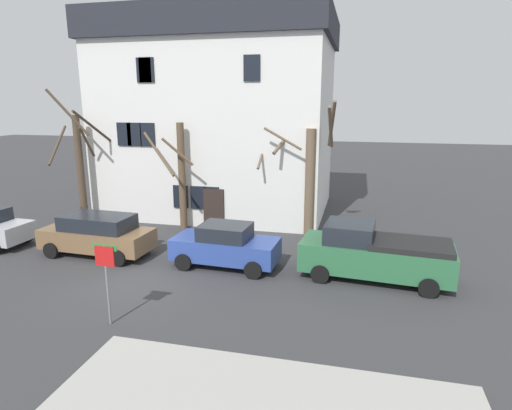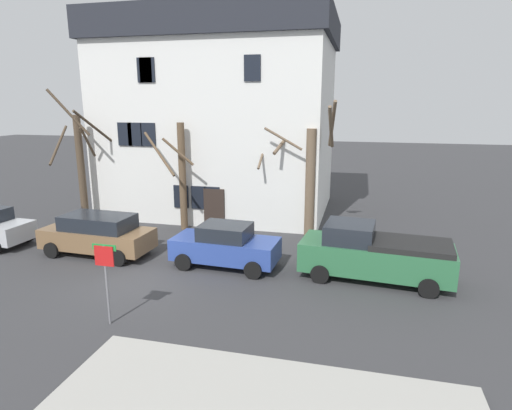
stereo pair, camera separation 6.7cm
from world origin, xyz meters
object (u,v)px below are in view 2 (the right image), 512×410
Objects in this scene: building_main at (222,115)px; car_blue_sedan at (225,246)px; tree_bare_end at (311,175)px; tree_bare_mid at (181,173)px; street_sign_pole at (105,269)px; tree_bare_near at (80,164)px; pickup_truck_green at (374,253)px; bicycle_leaning at (85,219)px; car_brown_wagon at (98,234)px; tree_bare_far at (284,175)px.

building_main reaches higher than car_blue_sedan.
building_main is 7.88m from tree_bare_end.
tree_bare_mid is 2.19× the size of street_sign_pole.
pickup_truck_green is (15.02, -4.05, -2.28)m from tree_bare_near.
tree_bare_end is 12.22m from bicycle_leaning.
car_blue_sedan reaches higher than bicycle_leaning.
pickup_truck_green is (8.89, -9.35, -4.65)m from building_main.
bicycle_leaning is (-9.10, 3.81, -0.50)m from car_blue_sedan.
building_main reaches higher than street_sign_pole.
building_main is 5.68m from tree_bare_mid.
car_blue_sedan is at bearing -179.15° from pickup_truck_green.
street_sign_pole is (-4.73, -10.19, -1.28)m from tree_bare_end.
tree_bare_mid is 9.94m from street_sign_pole.
car_brown_wagon is at bearing -179.57° from pickup_truck_green.
tree_bare_mid is at bearing -171.68° from tree_bare_far.
bicycle_leaning is at bearing 157.28° from car_blue_sedan.
tree_bare_mid is 10.61m from pickup_truck_green.
street_sign_pole is at bearing -110.45° from car_blue_sedan.
pickup_truck_green reaches higher than bicycle_leaning.
pickup_truck_green is at bearing -46.44° from building_main.
tree_bare_near is 1.46× the size of car_brown_wagon.
car_brown_wagon is 1.95× the size of street_sign_pole.
tree_bare_end reaches higher than pickup_truck_green.
building_main is 15.23m from street_sign_pole.
tree_bare_end is 10.08m from car_brown_wagon.
bicycle_leaning is (-5.36, -0.66, -2.58)m from tree_bare_mid.
tree_bare_near reaches higher than tree_bare_far.
car_brown_wagon is (3.54, -4.13, -2.36)m from tree_bare_near.
pickup_truck_green is (5.73, 0.08, 0.14)m from car_blue_sedan.
building_main is at bearing 137.27° from tree_bare_far.
tree_bare_mid is 0.90× the size of tree_bare_far.
car_blue_sedan is (-2.77, -4.95, -2.17)m from tree_bare_end.
tree_bare_mid is at bearing 3.50° from tree_bare_near.
car_blue_sedan is at bearing -104.98° from tree_bare_far.
car_brown_wagon is at bearing -48.74° from bicycle_leaning.
pickup_truck_green is at bearing -49.87° from tree_bare_far.
tree_bare_near is at bearing 121.07° from bicycle_leaning.
bicycle_leaning is (-5.94, -5.62, -5.29)m from building_main.
tree_bare_near is 1.08× the size of tree_bare_end.
tree_bare_end is at bearing 121.27° from pickup_truck_green.
tree_bare_far is 6.98m from pickup_truck_green.
pickup_truck_green is (9.47, -4.39, -1.94)m from tree_bare_mid.
tree_bare_mid is 3.26× the size of bicycle_leaning.
tree_bare_end is at bearing -11.16° from tree_bare_far.
street_sign_pole is (1.21, -14.67, -3.91)m from building_main.
tree_bare_mid reaches higher than bicycle_leaning.
car_blue_sedan is (3.74, -4.47, -2.08)m from tree_bare_mid.
tree_bare_far is at bearing 72.24° from street_sign_pole.
tree_bare_near is at bearing -176.50° from tree_bare_mid.
tree_bare_end reaches higher than street_sign_pole.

